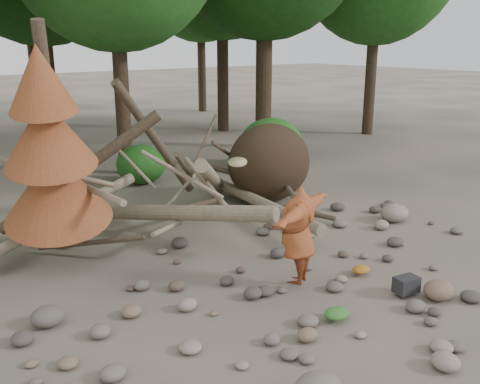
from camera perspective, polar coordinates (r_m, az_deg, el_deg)
ground at (r=9.18m, az=8.20°, el=-10.01°), size 120.00×120.00×0.00m
deadfall_pile at (r=13.11m, az=1.37°, el=2.58°), size 8.55×5.24×3.30m
dead_conifer at (r=9.69m, az=-19.54°, el=3.85°), size 2.06×2.16×4.35m
bush_mid at (r=15.49m, az=-10.51°, el=2.93°), size 1.40×1.40×1.12m
bush_right at (r=17.09m, az=3.37°, el=5.21°), size 2.00×2.00×1.60m
frisbee_thrower at (r=8.81m, az=6.19°, el=-4.61°), size 2.09×1.35×2.15m
backpack at (r=9.17m, az=17.29°, el=-9.74°), size 0.43×0.32×0.26m
cloth_green at (r=8.19m, az=10.26°, el=-12.93°), size 0.39×0.33×0.15m
cloth_orange at (r=9.72m, az=12.77°, el=-8.32°), size 0.34×0.28×0.12m
boulder_front_right at (r=9.20m, az=20.44°, el=-9.78°), size 0.51×0.46×0.31m
boulder_mid_right at (r=12.63m, az=16.15°, el=-2.15°), size 0.67×0.60×0.40m
boulder_mid_left at (r=8.39m, az=-19.83°, el=-12.36°), size 0.49×0.44×0.30m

